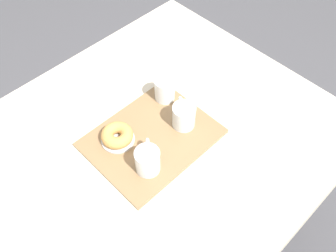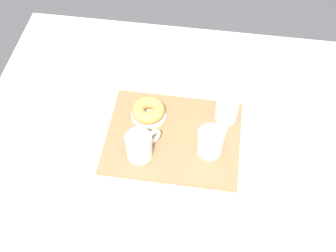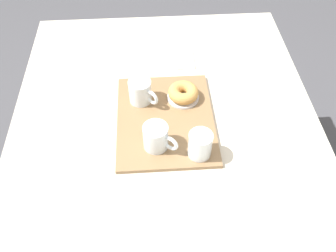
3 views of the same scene
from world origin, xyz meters
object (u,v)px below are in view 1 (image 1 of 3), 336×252
at_px(dining_table, 151,155).
at_px(serving_tray, 152,138).
at_px(donut_plate_left, 118,139).
at_px(paper_napkin, 61,186).
at_px(tea_mug_right, 148,161).
at_px(sugar_donut_left, 117,135).
at_px(water_glass_near, 165,90).
at_px(tea_mug_left, 184,116).

xyz_separation_m(dining_table, serving_tray, (0.01, 0.00, 0.10)).
bearing_deg(donut_plate_left, paper_napkin, -179.12).
distance_m(tea_mug_right, sugar_donut_left, 0.15).
height_order(water_glass_near, paper_napkin, water_glass_near).
bearing_deg(paper_napkin, tea_mug_left, -12.83).
height_order(tea_mug_right, donut_plate_left, tea_mug_right).
bearing_deg(water_glass_near, tea_mug_left, -106.31).
bearing_deg(tea_mug_right, donut_plate_left, 90.05).
bearing_deg(paper_napkin, water_glass_near, 3.75).
xyz_separation_m(water_glass_near, donut_plate_left, (-0.25, -0.03, -0.04)).
bearing_deg(water_glass_near, paper_napkin, -176.25).
xyz_separation_m(sugar_donut_left, paper_napkin, (-0.24, -0.00, -0.04)).
bearing_deg(tea_mug_right, sugar_donut_left, 90.05).
relative_size(donut_plate_left, paper_napkin, 0.83).
relative_size(sugar_donut_left, paper_napkin, 0.78).
relative_size(serving_tray, water_glass_near, 4.76).
relative_size(donut_plate_left, sugar_donut_left, 1.06).
bearing_deg(water_glass_near, dining_table, -149.39).
bearing_deg(tea_mug_left, serving_tray, 163.01).
bearing_deg(water_glass_near, serving_tray, -148.29).
bearing_deg(tea_mug_right, serving_tray, 41.99).
xyz_separation_m(serving_tray, donut_plate_left, (-0.09, 0.07, 0.01)).
bearing_deg(tea_mug_right, dining_table, 44.42).
relative_size(tea_mug_right, sugar_donut_left, 0.96).
distance_m(donut_plate_left, paper_napkin, 0.24).
relative_size(serving_tray, paper_napkin, 3.05).
bearing_deg(dining_table, water_glass_near, 30.61).
bearing_deg(sugar_donut_left, paper_napkin, -179.12).
bearing_deg(water_glass_near, tea_mug_right, -144.20).
bearing_deg(serving_tray, water_glass_near, 31.71).
bearing_deg(serving_tray, donut_plate_left, 142.82).
relative_size(serving_tray, sugar_donut_left, 3.89).
bearing_deg(tea_mug_left, dining_table, 164.33).
xyz_separation_m(tea_mug_right, sugar_donut_left, (-0.00, 0.15, -0.01)).
height_order(serving_tray, tea_mug_right, tea_mug_right).
distance_m(donut_plate_left, sugar_donut_left, 0.02).
bearing_deg(paper_napkin, sugar_donut_left, 0.88).
relative_size(dining_table, sugar_donut_left, 11.75).
distance_m(water_glass_near, sugar_donut_left, 0.25).
bearing_deg(dining_table, tea_mug_right, -135.58).
bearing_deg(water_glass_near, donut_plate_left, -173.52).
bearing_deg(serving_tray, sugar_donut_left, 142.82).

